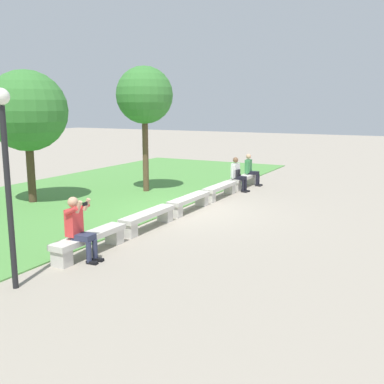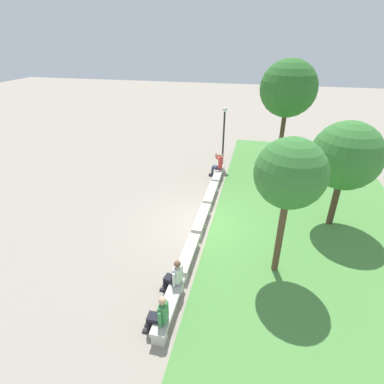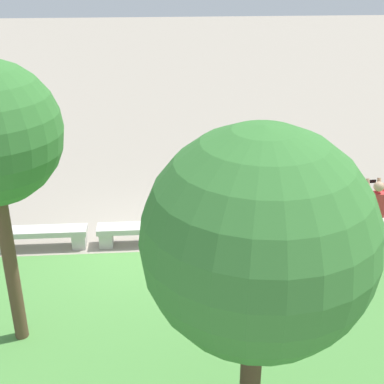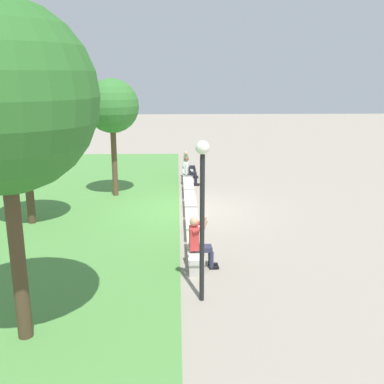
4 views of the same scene
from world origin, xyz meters
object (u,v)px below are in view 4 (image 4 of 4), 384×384
at_px(tree_behind_wall, 112,107).
at_px(tree_right_background, 1,99).
at_px(bench_near, 192,222).
at_px(bench_main, 195,250).
at_px(person_photographer, 199,240).
at_px(tree_left_background, 24,132).
at_px(lamp_post, 202,197).
at_px(bench_mid, 190,202).
at_px(person_distant, 189,170).
at_px(person_companion, 188,164).
at_px(bench_far, 188,186).
at_px(backpack, 188,171).
at_px(bench_end, 187,174).

height_order(tree_behind_wall, tree_right_background, tree_right_background).
bearing_deg(bench_near, bench_main, 180.00).
relative_size(person_photographer, tree_left_background, 0.31).
height_order(person_photographer, tree_behind_wall, tree_behind_wall).
height_order(person_photographer, lamp_post, lamp_post).
bearing_deg(bench_mid, person_distant, -1.00).
height_order(person_companion, tree_left_background, tree_left_background).
xyz_separation_m(bench_mid, lamp_post, (-6.58, -0.06, 1.97)).
xyz_separation_m(bench_far, backpack, (1.44, -0.03, 0.32)).
bearing_deg(tree_right_background, bench_near, -29.73).
distance_m(bench_main, person_companion, 9.64).
xyz_separation_m(bench_near, person_companion, (7.37, -0.07, 0.37)).
bearing_deg(person_photographer, lamp_post, 179.50).
bearing_deg(backpack, lamp_post, -179.80).
distance_m(backpack, tree_right_background, 12.58).
bearing_deg(backpack, person_distant, -75.99).
bearing_deg(lamp_post, bench_mid, 0.55).
bearing_deg(person_distant, tree_behind_wall, 120.09).
distance_m(bench_mid, lamp_post, 6.87).
relative_size(bench_end, person_distant, 1.63).
height_order(bench_main, lamp_post, lamp_post).
height_order(bench_far, lamp_post, lamp_post).
bearing_deg(person_distant, tree_left_background, 134.23).
height_order(bench_main, bench_near, same).
bearing_deg(bench_near, bench_mid, 0.00).
relative_size(bench_main, bench_end, 1.00).
relative_size(backpack, lamp_post, 0.13).
bearing_deg(backpack, bench_near, 179.74).
xyz_separation_m(bench_end, tree_left_background, (-5.86, 5.12, 2.66)).
relative_size(bench_end, tree_right_background, 0.35).
bearing_deg(person_photographer, person_distant, 0.08).
bearing_deg(bench_main, tree_behind_wall, 23.77).
relative_size(bench_near, bench_end, 1.00).
xyz_separation_m(person_companion, tree_behind_wall, (-3.10, 2.95, 2.81)).
distance_m(tree_left_background, lamp_post, 7.41).
distance_m(person_photographer, tree_right_background, 5.67).
height_order(person_photographer, tree_left_background, tree_left_background).
bearing_deg(person_photographer, person_companion, 0.06).
height_order(tree_behind_wall, tree_left_background, tree_behind_wall).
xyz_separation_m(bench_mid, tree_left_background, (-1.33, 5.12, 2.66)).
bearing_deg(bench_main, person_companion, -0.40).
bearing_deg(tree_left_background, tree_behind_wall, -33.86).
distance_m(bench_main, bench_mid, 4.53).
relative_size(person_distant, tree_left_background, 0.30).
distance_m(bench_near, bench_far, 4.53).
bearing_deg(backpack, tree_right_background, 164.39).
relative_size(person_photographer, person_companion, 1.05).
bearing_deg(person_companion, tree_right_background, 165.83).
distance_m(bench_near, tree_left_background, 5.85).
height_order(bench_mid, bench_end, same).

